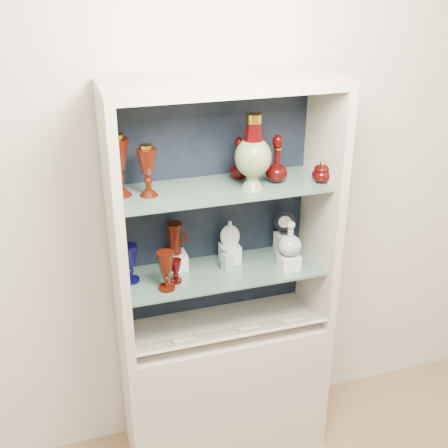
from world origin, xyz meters
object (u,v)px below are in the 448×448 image
object	(u,v)px
flat_flask	(230,233)
cameo_medallion	(285,222)
ruby_decanter_b	(277,157)
clear_square_bottle	(227,259)
pedestal_lamp_left	(118,165)
lidded_bowl	(322,172)
ruby_goblet_tall	(166,271)
cobalt_goblet	(130,264)
ruby_goblet_small	(176,271)
pedestal_lamp_right	(148,171)
enamel_urn	(253,152)
ruby_pitcher	(175,238)
clear_round_decanter	(290,239)
ruby_decanter_a	(239,156)

from	to	relation	value
flat_flask	cameo_medallion	distance (m)	0.29
ruby_decanter_b	clear_square_bottle	distance (m)	0.53
pedestal_lamp_left	flat_flask	distance (m)	0.64
flat_flask	cameo_medallion	xyz separation A→B (m)	(0.29, 0.02, 0.01)
lidded_bowl	ruby_goblet_tall	world-z (taller)	lidded_bowl
clear_square_bottle	cobalt_goblet	bearing A→B (deg)	175.43
ruby_goblet_small	cobalt_goblet	bearing A→B (deg)	160.88
pedestal_lamp_right	lidded_bowl	size ratio (longest dim) A/B	2.22
enamel_urn	ruby_pitcher	bearing A→B (deg)	157.06
ruby_goblet_tall	clear_round_decanter	bearing A→B (deg)	1.27
ruby_decanter_b	cobalt_goblet	bearing A→B (deg)	176.46
pedestal_lamp_left	lidded_bowl	size ratio (longest dim) A/B	2.66
pedestal_lamp_left	lidded_bowl	bearing A→B (deg)	-7.20
cobalt_goblet	clear_round_decanter	world-z (taller)	clear_round_decanter
enamel_urn	flat_flask	distance (m)	0.45
cameo_medallion	cobalt_goblet	bearing A→B (deg)	-161.76
ruby_goblet_tall	cameo_medallion	world-z (taller)	cameo_medallion
ruby_decanter_a	clear_square_bottle	bearing A→B (deg)	-135.12
ruby_decanter_b	lidded_bowl	distance (m)	0.21
pedestal_lamp_left	ruby_pitcher	xyz separation A→B (m)	(0.23, 0.05, -0.40)
clear_round_decanter	ruby_pitcher	bearing A→B (deg)	162.75
ruby_goblet_small	clear_round_decanter	world-z (taller)	clear_round_decanter
ruby_goblet_tall	ruby_decanter_b	bearing A→B (deg)	7.81
cobalt_goblet	ruby_pitcher	world-z (taller)	ruby_pitcher
ruby_goblet_tall	ruby_decanter_a	bearing A→B (deg)	22.63
enamel_urn	ruby_goblet_small	distance (m)	0.64
pedestal_lamp_right	ruby_goblet_tall	world-z (taller)	pedestal_lamp_right
ruby_goblet_small	ruby_decanter_b	bearing A→B (deg)	2.98
cameo_medallion	flat_flask	bearing A→B (deg)	-162.35
ruby_goblet_tall	cameo_medallion	xyz separation A→B (m)	(0.63, 0.17, 0.07)
pedestal_lamp_left	clear_square_bottle	bearing A→B (deg)	-5.26
enamel_urn	ruby_goblet_small	bearing A→B (deg)	177.64
ruby_decanter_a	cobalt_goblet	size ratio (longest dim) A/B	1.21
enamel_urn	ruby_goblet_small	world-z (taller)	enamel_urn
ruby_goblet_tall	ruby_goblet_small	distance (m)	0.08
ruby_decanter_a	clear_round_decanter	distance (m)	0.45
pedestal_lamp_right	ruby_decanter_b	distance (m)	0.57
cameo_medallion	ruby_decanter_b	bearing A→B (deg)	-119.74
ruby_goblet_small	clear_round_decanter	xyz separation A→B (m)	(0.54, -0.04, 0.10)
lidded_bowl	cameo_medallion	world-z (taller)	lidded_bowl
cobalt_goblet	ruby_goblet_tall	size ratio (longest dim) A/B	0.99
cobalt_goblet	flat_flask	size ratio (longest dim) A/B	1.40
flat_flask	clear_round_decanter	world-z (taller)	clear_round_decanter
pedestal_lamp_left	cobalt_goblet	distance (m)	0.46
flat_flask	cameo_medallion	world-z (taller)	cameo_medallion
ruby_decanter_a	ruby_goblet_small	xyz separation A→B (m)	(-0.33, -0.11, -0.47)
ruby_decanter_b	cobalt_goblet	xyz separation A→B (m)	(-0.67, 0.04, -0.44)
ruby_pitcher	clear_square_bottle	world-z (taller)	ruby_pitcher
ruby_decanter_b	lidded_bowl	world-z (taller)	ruby_decanter_b
flat_flask	ruby_goblet_tall	bearing A→B (deg)	-138.14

